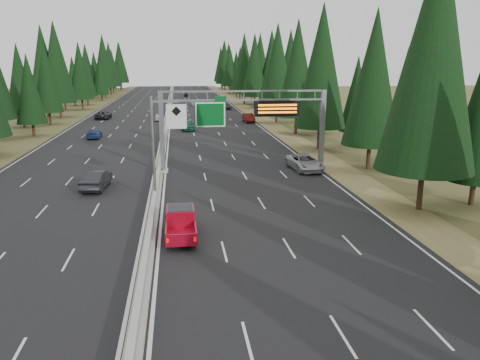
% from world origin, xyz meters
% --- Properties ---
extents(road, '(32.00, 260.00, 0.08)m').
position_xyz_m(road, '(0.00, 80.00, 0.04)').
color(road, black).
rests_on(road, ground).
extents(shoulder_right, '(3.60, 260.00, 0.06)m').
position_xyz_m(shoulder_right, '(17.80, 80.00, 0.03)').
color(shoulder_right, olive).
rests_on(shoulder_right, ground).
extents(shoulder_left, '(3.60, 260.00, 0.06)m').
position_xyz_m(shoulder_left, '(-17.80, 80.00, 0.03)').
color(shoulder_left, '#444420').
rests_on(shoulder_left, ground).
extents(median_barrier, '(0.70, 260.00, 0.85)m').
position_xyz_m(median_barrier, '(0.00, 80.00, 0.41)').
color(median_barrier, '#999994').
rests_on(median_barrier, road).
extents(sign_gantry, '(16.75, 0.98, 7.80)m').
position_xyz_m(sign_gantry, '(8.92, 34.88, 5.27)').
color(sign_gantry, slate).
rests_on(sign_gantry, road).
extents(hov_sign_pole, '(2.80, 0.50, 8.00)m').
position_xyz_m(hov_sign_pole, '(0.58, 24.97, 4.72)').
color(hov_sign_pole, slate).
rests_on(hov_sign_pole, road).
extents(tree_row_right, '(12.21, 242.51, 18.96)m').
position_xyz_m(tree_row_right, '(21.58, 84.96, 9.31)').
color(tree_row_right, black).
rests_on(tree_row_right, ground).
extents(tree_row_left, '(12.15, 242.53, 18.92)m').
position_xyz_m(tree_row_left, '(-22.14, 73.85, 9.38)').
color(tree_row_left, black).
rests_on(tree_row_left, ground).
extents(silver_minivan, '(3.05, 5.76, 1.54)m').
position_xyz_m(silver_minivan, '(14.28, 34.11, 0.85)').
color(silver_minivan, '#A0A0A5').
rests_on(silver_minivan, road).
extents(red_pickup, '(1.80, 5.04, 1.64)m').
position_xyz_m(red_pickup, '(1.86, 17.52, 0.99)').
color(red_pickup, black).
rests_on(red_pickup, road).
extents(car_ahead_green, '(2.04, 4.85, 1.64)m').
position_xyz_m(car_ahead_green, '(3.45, 64.04, 0.90)').
color(car_ahead_green, '#155D3F').
rests_on(car_ahead_green, road).
extents(car_ahead_dkred, '(1.87, 4.74, 1.53)m').
position_xyz_m(car_ahead_dkred, '(14.50, 72.82, 0.85)').
color(car_ahead_dkred, '#500E0B').
rests_on(car_ahead_dkred, road).
extents(car_ahead_dkgrey, '(2.36, 4.94, 1.39)m').
position_xyz_m(car_ahead_dkgrey, '(12.96, 97.12, 0.77)').
color(car_ahead_dkgrey, '#232325').
rests_on(car_ahead_dkgrey, road).
extents(car_ahead_white, '(2.56, 4.97, 1.34)m').
position_xyz_m(car_ahead_white, '(6.49, 107.31, 0.75)').
color(car_ahead_white, '#BDBDBD').
rests_on(car_ahead_white, road).
extents(car_ahead_far, '(1.77, 4.26, 1.44)m').
position_xyz_m(car_ahead_far, '(4.99, 141.15, 0.80)').
color(car_ahead_far, black).
rests_on(car_ahead_far, road).
extents(car_onc_near, '(2.11, 4.97, 1.60)m').
position_xyz_m(car_onc_near, '(-5.10, 29.49, 0.88)').
color(car_onc_near, black).
rests_on(car_onc_near, road).
extents(car_onc_blue, '(2.03, 4.57, 1.30)m').
position_xyz_m(car_onc_blue, '(-9.86, 57.75, 0.73)').
color(car_onc_blue, navy).
rests_on(car_onc_blue, road).
extents(car_onc_white, '(1.69, 3.85, 1.29)m').
position_xyz_m(car_onc_white, '(-1.50, 77.37, 0.73)').
color(car_onc_white, silver).
rests_on(car_onc_white, road).
extents(car_onc_far, '(2.63, 5.55, 1.53)m').
position_xyz_m(car_onc_far, '(-12.06, 81.78, 0.84)').
color(car_onc_far, black).
rests_on(car_onc_far, road).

